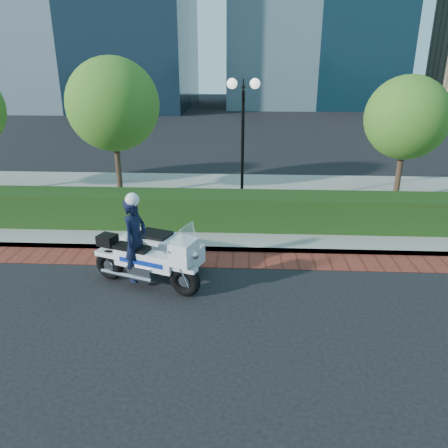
{
  "coord_description": "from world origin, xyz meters",
  "views": [
    {
      "loc": [
        1.13,
        -8.79,
        4.88
      ],
      "look_at": [
        0.6,
        1.49,
        1.0
      ],
      "focal_mm": 35.0,
      "sensor_mm": 36.0,
      "label": 1
    }
  ],
  "objects_px": {
    "lamppost": "(243,125)",
    "tree_c": "(407,118)",
    "tree_b": "(113,105)",
    "police_motorcycle": "(150,249)"
  },
  "relations": [
    {
      "from": "tree_b",
      "to": "tree_c",
      "type": "relative_size",
      "value": 1.14
    },
    {
      "from": "lamppost",
      "to": "tree_b",
      "type": "height_order",
      "value": "tree_b"
    },
    {
      "from": "tree_b",
      "to": "tree_c",
      "type": "bearing_deg",
      "value": -0.0
    },
    {
      "from": "lamppost",
      "to": "tree_c",
      "type": "bearing_deg",
      "value": 13.3
    },
    {
      "from": "lamppost",
      "to": "police_motorcycle",
      "type": "bearing_deg",
      "value": -113.15
    },
    {
      "from": "tree_b",
      "to": "police_motorcycle",
      "type": "xyz_separation_m",
      "value": [
        2.43,
        -6.13,
        -2.67
      ]
    },
    {
      "from": "lamppost",
      "to": "police_motorcycle",
      "type": "xyz_separation_m",
      "value": [
        -2.07,
        -4.83,
        -2.2
      ]
    },
    {
      "from": "lamppost",
      "to": "tree_c",
      "type": "relative_size",
      "value": 0.98
    },
    {
      "from": "lamppost",
      "to": "tree_c",
      "type": "distance_m",
      "value": 5.65
    },
    {
      "from": "lamppost",
      "to": "police_motorcycle",
      "type": "distance_m",
      "value": 5.7
    }
  ]
}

